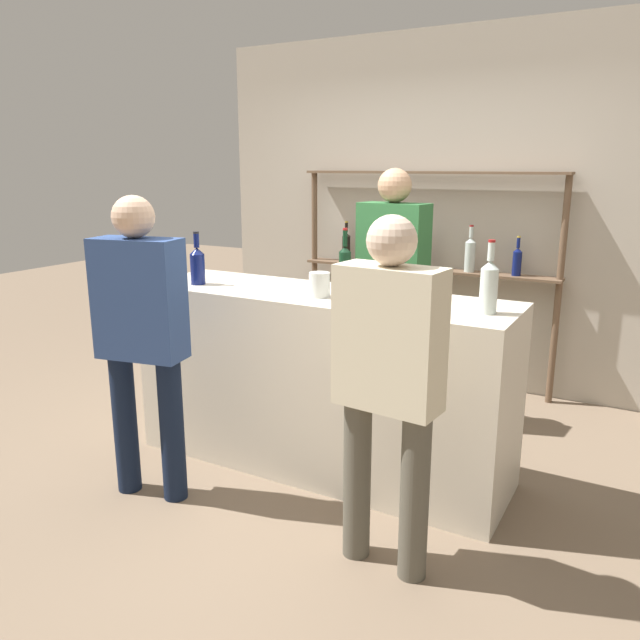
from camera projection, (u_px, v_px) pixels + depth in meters
The scene contains 12 objects.
ground_plane at pixel (320, 463), 3.81m from camera, with size 16.00×16.00×0.00m, color #7A6651.
bar_counter at pixel (320, 381), 3.68m from camera, with size 2.24×0.65×1.06m, color beige.
back_wall at pixel (435, 212), 5.10m from camera, with size 3.84×0.12×2.80m, color #B2A899.
back_shelf at pixel (426, 245), 5.02m from camera, with size 2.12×0.18×1.73m.
counter_bottle_0 at pixel (345, 266), 3.66m from camera, with size 0.07×0.07×0.35m.
counter_bottle_1 at pixel (197, 264), 3.79m from camera, with size 0.09×0.09×0.32m.
counter_bottle_2 at pixel (489, 285), 3.03m from camera, with size 0.09×0.09×0.36m.
wine_glass at pixel (396, 277), 3.35m from camera, with size 0.07×0.07×0.17m.
cork_jar at pixel (319, 285), 3.43m from camera, with size 0.12×0.12×0.14m.
customer_right at pixel (388, 373), 2.63m from camera, with size 0.47×0.24×1.58m.
customer_left at pixel (141, 328), 3.24m from camera, with size 0.49×0.29×1.63m.
server_behind_counter at pixel (392, 275), 4.33m from camera, with size 0.50×0.26×1.75m.
Camera 1 is at (1.71, -3.04, 1.77)m, focal length 35.00 mm.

